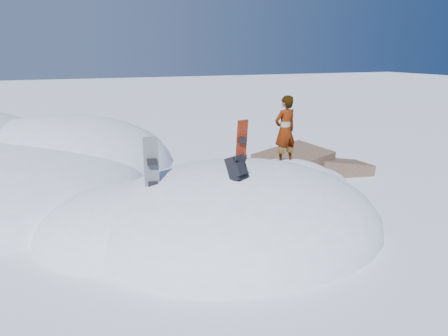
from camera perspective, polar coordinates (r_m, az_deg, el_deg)
name	(u,v)px	position (r m, az deg, el deg)	size (l,w,h in m)	color
ground	(236,227)	(10.26, 1.54, -7.76)	(120.00, 120.00, 0.00)	white
snow_mound	(225,225)	(10.40, 0.12, -7.43)	(8.00, 6.00, 3.00)	white
rock_outcrop	(302,177)	(14.45, 10.12, -1.10)	(4.68, 4.41, 1.68)	brown
snowboard_red	(241,152)	(10.45, 2.27, 2.10)	(0.33, 0.26, 1.60)	red
snowboard_dark	(152,175)	(9.28, -9.39, -0.97)	(0.35, 0.29, 1.65)	black
backpack	(237,168)	(8.96, 1.75, 0.02)	(0.49, 0.56, 0.59)	black
gear_pile	(141,270)	(8.34, -10.83, -12.91)	(0.78, 0.61, 0.20)	black
person	(285,130)	(11.22, 7.99, 4.89)	(0.64, 0.42, 1.77)	slate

